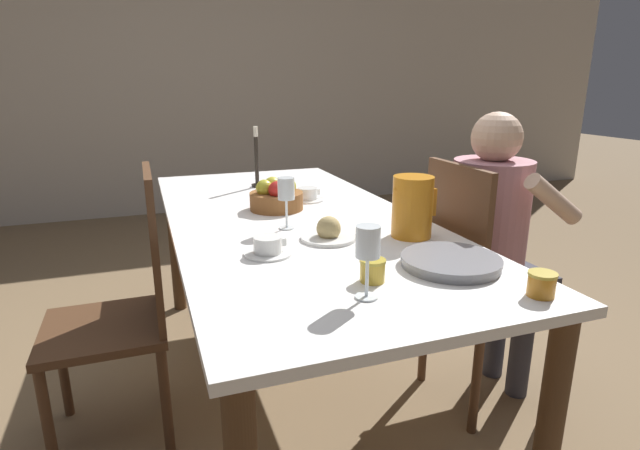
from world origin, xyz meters
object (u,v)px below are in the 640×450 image
Objects in this scene: person_seated at (495,235)px; red_pitcher at (412,207)px; bread_plate at (329,232)px; chair_person_side at (476,284)px; teacup_near_person at (268,247)px; fruit_bowl at (276,197)px; wine_glass_juice at (368,246)px; candlestick_tall at (257,164)px; serving_tray at (451,262)px; teacup_across at (308,195)px; chair_opposite at (126,305)px; jam_jar_red at (373,269)px; jam_jar_amber at (542,283)px; wine_glass_water at (286,191)px.

red_pitcher is at bearing -77.46° from person_seated.
chair_person_side is at bearing 0.06° from bread_plate.
chair_person_side is 0.69m from bread_plate.
teacup_near_person is 0.69× the size of fruit_bowl.
wine_glass_juice is at bearing -69.00° from teacup_near_person.
candlestick_tall is (0.05, 1.41, -0.02)m from wine_glass_juice.
serving_tray is at bearing -46.59° from chair_person_side.
candlestick_tall reaches higher than wine_glass_juice.
person_seated reaches higher than teacup_across.
chair_opposite is 14.16× the size of jam_jar_red.
person_seated is at bearing -41.34° from teacup_across.
chair_person_side is 0.21m from person_seated.
serving_tray is at bearing -78.02° from candlestick_tall.
chair_person_side is 0.94m from wine_glass_juice.
red_pitcher is (-0.44, -0.10, 0.18)m from person_seated.
bread_plate reaches higher than jam_jar_amber.
teacup_near_person is 0.53× the size of serving_tray.
jam_jar_red is (0.21, -0.31, 0.01)m from teacup_near_person.
teacup_across is (-0.61, 0.53, 0.10)m from person_seated.
chair_person_side is at bearing 30.88° from jam_jar_red.
wine_glass_water is 0.57m from jam_jar_red.
jam_jar_red is (0.66, -0.65, 0.29)m from chair_opposite.
jam_jar_red is at bearing -89.43° from candlestick_tall.
chair_person_side is at bearing 5.33° from teacup_near_person.
jam_jar_amber is 0.42m from jam_jar_red.
wine_glass_water is 0.91m from jam_jar_amber.
jam_jar_amber is at bearing -30.66° from person_seated.
serving_tray is at bearing -124.32° from chair_opposite.
red_pitcher is 2.97× the size of jam_jar_red.
wine_glass_juice is 1.42m from candlestick_tall.
person_seated is 7.80× the size of teacup_near_person.
wine_glass_water reaches higher than fruit_bowl.
teacup_near_person and teacup_across have the same top height.
serving_tray is (0.32, 0.11, -0.12)m from wine_glass_juice.
teacup_across is at bearing -68.35° from candlestick_tall.
bread_plate is 0.39m from jam_jar_red.
person_seated is 0.86m from jam_jar_red.
jam_jar_amber is (-0.29, -0.61, 0.29)m from chair_person_side.
jam_jar_amber is at bearing -79.28° from teacup_across.
jam_jar_amber is at bearing -69.46° from serving_tray.
fruit_bowl is at bearing 110.38° from jam_jar_amber.
wine_glass_water is 1.24× the size of teacup_near_person.
candlestick_tall reaches higher than chair_opposite.
chair_opposite reaches higher than teacup_across.
wine_glass_juice is 0.98× the size of bread_plate.
chair_opposite reaches higher than red_pitcher.
chair_opposite is 0.97m from jam_jar_red.
chair_opposite reaches higher than bread_plate.
wine_glass_juice is at bearing -141.12° from chair_opposite.
chair_person_side is at bearing 10.62° from red_pitcher.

